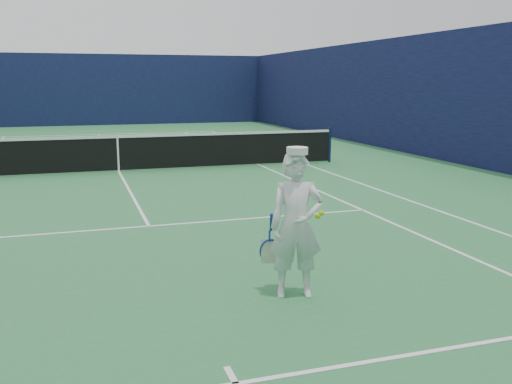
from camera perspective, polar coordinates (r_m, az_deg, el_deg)
ground at (r=16.27m, az=-13.55°, el=1.99°), size 80.00×80.00×0.00m
court_markings at (r=16.27m, az=-13.55°, el=2.01°), size 11.03×23.83×0.01m
windscreen_fence at (r=16.09m, az=-13.87°, el=9.04°), size 20.12×36.12×4.00m
tennis_net at (r=16.19m, az=-13.64°, el=3.93°), size 12.88×0.09×1.07m
tennis_player at (r=6.53m, az=4.03°, el=-3.29°), size 0.73×0.62×1.74m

